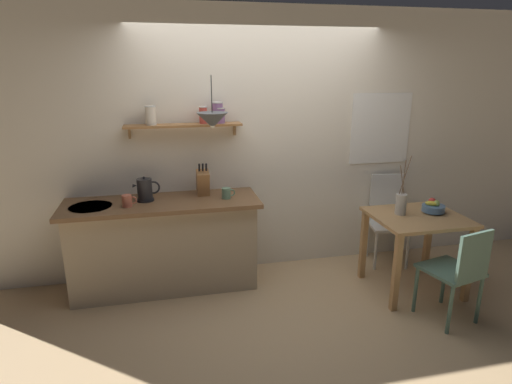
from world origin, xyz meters
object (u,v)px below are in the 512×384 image
at_px(dining_table, 416,229).
at_px(coffee_mug_spare, 227,193).
at_px(electric_kettle, 145,190).
at_px(pendant_lamp, 212,120).
at_px(fruit_bowl, 433,207).
at_px(dining_chair_near, 458,269).
at_px(twig_vase, 401,203).
at_px(coffee_mug_by_sink, 127,201).
at_px(dining_chair_far, 387,215).
at_px(knife_block, 203,182).

height_order(dining_table, coffee_mug_spare, coffee_mug_spare).
distance_m(electric_kettle, pendant_lamp, 0.92).
distance_m(fruit_bowl, electric_kettle, 2.75).
bearing_deg(pendant_lamp, coffee_mug_spare, 31.58).
xyz_separation_m(dining_chair_near, coffee_mug_spare, (-1.78, 1.10, 0.46)).
bearing_deg(electric_kettle, twig_vase, -12.37).
height_order(dining_table, twig_vase, twig_vase).
xyz_separation_m(fruit_bowl, twig_vase, (-0.33, 0.03, 0.05)).
bearing_deg(coffee_mug_by_sink, electric_kettle, 43.05).
bearing_deg(dining_table, coffee_mug_spare, 163.96).
bearing_deg(electric_kettle, fruit_bowl, -11.47).
distance_m(dining_chair_far, coffee_mug_by_sink, 2.77).
height_order(dining_chair_far, knife_block, knife_block).
bearing_deg(electric_kettle, pendant_lamp, -15.17).
bearing_deg(dining_chair_near, fruit_bowl, 76.02).
height_order(dining_chair_far, coffee_mug_by_sink, coffee_mug_by_sink).
relative_size(twig_vase, coffee_mug_spare, 4.45).
xyz_separation_m(fruit_bowl, coffee_mug_spare, (-1.94, 0.45, 0.13)).
height_order(twig_vase, knife_block, twig_vase).
height_order(dining_table, dining_chair_near, dining_chair_near).
distance_m(fruit_bowl, knife_block, 2.24).
height_order(twig_vase, coffee_mug_spare, twig_vase).
height_order(fruit_bowl, twig_vase, twig_vase).
xyz_separation_m(dining_chair_near, dining_chair_far, (0.04, 1.26, 0.04)).
bearing_deg(knife_block, twig_vase, -17.80).
relative_size(electric_kettle, coffee_mug_by_sink, 1.89).
bearing_deg(fruit_bowl, dining_chair_far, 100.62).
bearing_deg(coffee_mug_by_sink, twig_vase, -8.43).
xyz_separation_m(coffee_mug_by_sink, coffee_mug_spare, (0.91, 0.05, -0.00)).
relative_size(twig_vase, pendant_lamp, 1.24).
bearing_deg(coffee_mug_spare, electric_kettle, 172.99).
bearing_deg(dining_table, coffee_mug_by_sink, 170.39).
relative_size(electric_kettle, coffee_mug_spare, 1.95).
distance_m(knife_block, coffee_mug_spare, 0.27).
bearing_deg(twig_vase, fruit_bowl, -4.93).
bearing_deg(pendant_lamp, electric_kettle, 164.83).
bearing_deg(twig_vase, coffee_mug_by_sink, 171.57).
relative_size(fruit_bowl, electric_kettle, 0.85).
xyz_separation_m(dining_table, twig_vase, (-0.14, 0.08, 0.24)).
bearing_deg(pendant_lamp, dining_table, -12.77).
bearing_deg(pendant_lamp, knife_block, 109.18).
relative_size(coffee_mug_spare, pendant_lamp, 0.28).
height_order(dining_chair_near, twig_vase, twig_vase).
bearing_deg(dining_table, fruit_bowl, 14.51).
bearing_deg(twig_vase, electric_kettle, 167.63).
bearing_deg(dining_chair_near, knife_block, 147.69).
bearing_deg(dining_chair_far, dining_table, -96.17).
relative_size(dining_table, dining_chair_near, 0.97).
relative_size(fruit_bowl, coffee_mug_spare, 1.66).
height_order(dining_chair_far, twig_vase, twig_vase).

